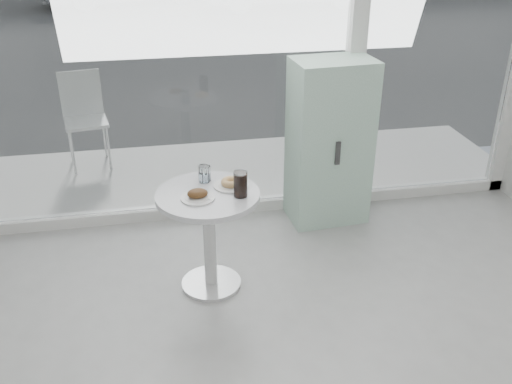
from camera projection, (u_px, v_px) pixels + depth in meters
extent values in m
cube|color=white|center=(251.00, 204.00, 5.27)|extent=(5.00, 0.12, 0.10)
cube|color=white|center=(356.00, 42.00, 4.76)|extent=(0.14, 0.14, 3.00)
cube|color=white|center=(155.00, 63.00, 4.53)|extent=(3.21, 0.02, 2.60)
cube|color=white|center=(441.00, 50.00, 4.93)|extent=(1.41, 0.02, 2.60)
cylinder|color=silver|center=(211.00, 283.00, 4.24)|extent=(0.44, 0.44, 0.03)
cylinder|color=silver|center=(210.00, 243.00, 4.08)|extent=(0.09, 0.09, 0.70)
cylinder|color=white|center=(208.00, 196.00, 3.90)|extent=(0.72, 0.72, 0.04)
cube|color=beige|center=(238.00, 171.00, 5.98)|extent=(5.60, 1.60, 0.05)
cube|color=#8FB7A1|center=(329.00, 143.00, 4.85)|extent=(0.69, 0.49, 1.43)
cube|color=#333333|center=(338.00, 153.00, 4.65)|extent=(0.04, 0.02, 0.20)
cylinder|color=silver|center=(73.00, 153.00, 5.75)|extent=(0.03, 0.03, 0.47)
cylinder|color=silver|center=(109.00, 148.00, 5.86)|extent=(0.03, 0.03, 0.47)
cylinder|color=silver|center=(70.00, 141.00, 6.04)|extent=(0.03, 0.03, 0.47)
cylinder|color=silver|center=(104.00, 136.00, 6.16)|extent=(0.03, 0.03, 0.47)
cube|color=silver|center=(86.00, 122.00, 5.84)|extent=(0.49, 0.49, 0.03)
cube|color=silver|center=(81.00, 93.00, 5.89)|extent=(0.42, 0.09, 0.47)
cylinder|color=silver|center=(198.00, 198.00, 3.82)|extent=(0.23, 0.23, 0.01)
cube|color=silver|center=(201.00, 197.00, 3.81)|extent=(0.12, 0.11, 0.00)
ellipsoid|color=#39200F|center=(198.00, 193.00, 3.80)|extent=(0.14, 0.11, 0.06)
ellipsoid|color=#39200F|center=(202.00, 192.00, 3.83)|extent=(0.07, 0.06, 0.04)
cylinder|color=silver|center=(231.00, 185.00, 3.99)|extent=(0.25, 0.25, 0.01)
torus|color=tan|center=(231.00, 182.00, 3.97)|extent=(0.14, 0.14, 0.05)
cylinder|color=white|center=(204.00, 174.00, 4.02)|extent=(0.08, 0.08, 0.12)
cylinder|color=white|center=(204.00, 177.00, 4.04)|extent=(0.06, 0.06, 0.07)
cylinder|color=white|center=(206.00, 173.00, 4.05)|extent=(0.07, 0.07, 0.11)
cylinder|color=white|center=(206.00, 176.00, 4.06)|extent=(0.06, 0.06, 0.06)
cylinder|color=white|center=(240.00, 184.00, 3.82)|extent=(0.09, 0.09, 0.18)
cylinder|color=black|center=(240.00, 185.00, 3.82)|extent=(0.08, 0.08, 0.16)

